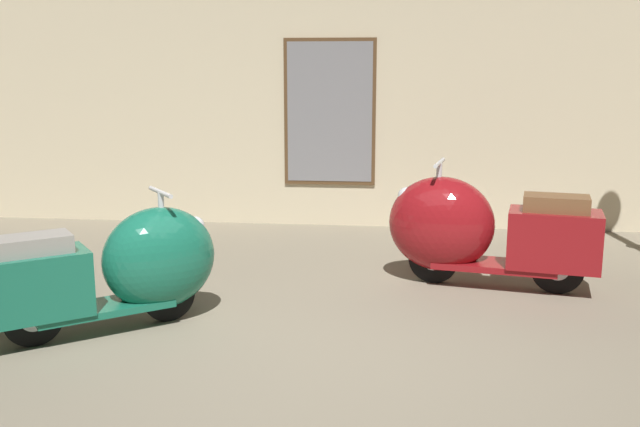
% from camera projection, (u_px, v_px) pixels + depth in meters
% --- Properties ---
extents(ground_plane, '(60.00, 60.00, 0.00)m').
position_uv_depth(ground_plane, '(318.00, 370.00, 4.26)').
color(ground_plane, gray).
extents(showroom_back_wall, '(18.00, 0.63, 3.58)m').
position_uv_depth(showroom_back_wall, '(374.00, 69.00, 7.95)').
color(showroom_back_wall, beige).
rests_on(showroom_back_wall, ground).
extents(scooter_0, '(1.51, 1.31, 0.95)m').
position_uv_depth(scooter_0, '(124.00, 268.00, 4.88)').
color(scooter_0, black).
rests_on(scooter_0, ground).
extents(scooter_1, '(1.76, 0.80, 1.04)m').
position_uv_depth(scooter_1, '(474.00, 230.00, 5.85)').
color(scooter_1, black).
rests_on(scooter_1, ground).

